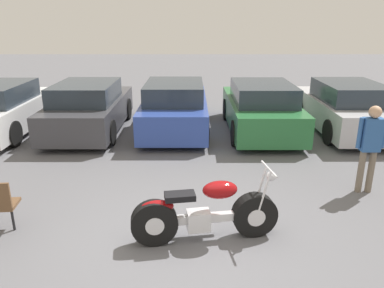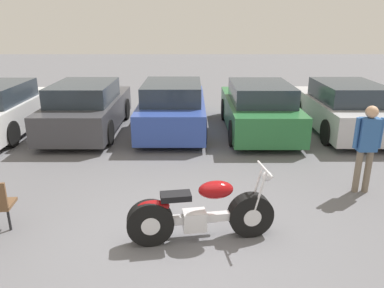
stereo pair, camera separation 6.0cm
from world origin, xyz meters
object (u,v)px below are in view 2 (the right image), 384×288
(parked_car_white, at_px, (2,109))
(person_standing, at_px, (369,142))
(parked_car_dark_grey, at_px, (89,108))
(motorcycle, at_px, (201,214))
(parked_car_silver, at_px, (345,108))
(parked_car_green, at_px, (260,109))
(parked_car_blue, at_px, (174,107))

(parked_car_white, relative_size, person_standing, 2.54)
(parked_car_dark_grey, distance_m, person_standing, 7.47)
(motorcycle, relative_size, parked_car_dark_grey, 0.51)
(motorcycle, relative_size, parked_car_white, 0.51)
(motorcycle, xyz_separation_m, parked_car_silver, (4.28, 5.70, 0.26))
(parked_car_green, height_order, parked_car_silver, same)
(motorcycle, height_order, parked_car_white, parked_car_white)
(parked_car_white, bearing_deg, motorcycle, -44.63)
(motorcycle, bearing_deg, parked_car_dark_grey, 119.05)
(parked_car_white, height_order, parked_car_green, same)
(parked_car_green, height_order, person_standing, person_standing)
(motorcycle, distance_m, parked_car_green, 5.91)
(parked_car_white, distance_m, parked_car_green, 7.44)
(parked_car_white, bearing_deg, parked_car_silver, 0.80)
(motorcycle, bearing_deg, parked_car_green, 72.24)
(parked_car_green, bearing_deg, parked_car_blue, 176.38)
(parked_car_green, xyz_separation_m, person_standing, (1.31, -4.00, 0.32))
(parked_car_blue, xyz_separation_m, person_standing, (3.79, -4.16, 0.32))
(parked_car_dark_grey, bearing_deg, motorcycle, -60.95)
(parked_car_green, relative_size, parked_car_silver, 1.00)
(parked_car_dark_grey, height_order, person_standing, person_standing)
(parked_car_blue, bearing_deg, person_standing, -47.64)
(parked_car_white, distance_m, parked_car_silver, 9.92)
(parked_car_blue, bearing_deg, parked_car_green, -3.62)
(motorcycle, xyz_separation_m, person_standing, (3.11, 1.63, 0.57))
(parked_car_silver, distance_m, person_standing, 4.25)
(motorcycle, bearing_deg, parked_car_white, 135.37)
(parked_car_green, relative_size, person_standing, 2.54)
(parked_car_white, relative_size, parked_car_dark_grey, 1.00)
(motorcycle, height_order, parked_car_green, parked_car_green)
(parked_car_dark_grey, bearing_deg, parked_car_green, -0.64)
(parked_car_dark_grey, xyz_separation_m, parked_car_blue, (2.48, 0.10, 0.00))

